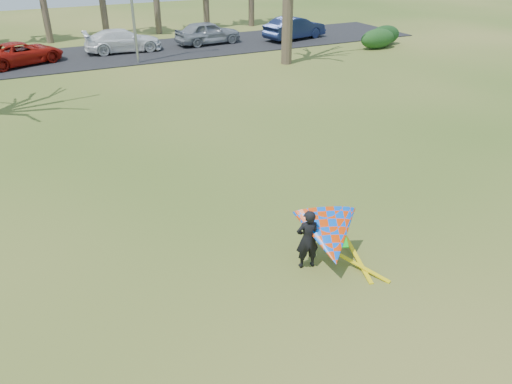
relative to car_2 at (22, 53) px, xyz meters
name	(u,v)px	position (x,y,z in m)	size (l,w,h in m)	color
ground	(293,268)	(4.21, -24.61, -0.72)	(100.00, 100.00, 0.00)	#255212
parking_strip	(95,56)	(4.21, 0.39, -0.69)	(46.00, 7.00, 0.06)	black
hedge_near	(378,39)	(21.83, -5.60, -0.06)	(2.61, 1.18, 1.31)	#173E16
hedge_far	(385,35)	(23.10, -4.80, -0.06)	(2.38, 1.12, 1.32)	#133514
car_2	(22,53)	(0.00, 0.00, 0.00)	(2.17, 4.72, 1.31)	#AB170D
car_3	(123,41)	(6.17, 0.81, 0.06)	(2.00, 4.91, 1.43)	white
car_4	(208,32)	(12.05, 0.69, 0.12)	(1.84, 4.56, 1.55)	gray
car_5	(295,28)	(18.35, -0.49, 0.14)	(1.68, 4.82, 1.59)	#172247
kite_flyer	(328,237)	(4.93, -24.92, 0.12)	(2.13, 2.39, 2.02)	black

